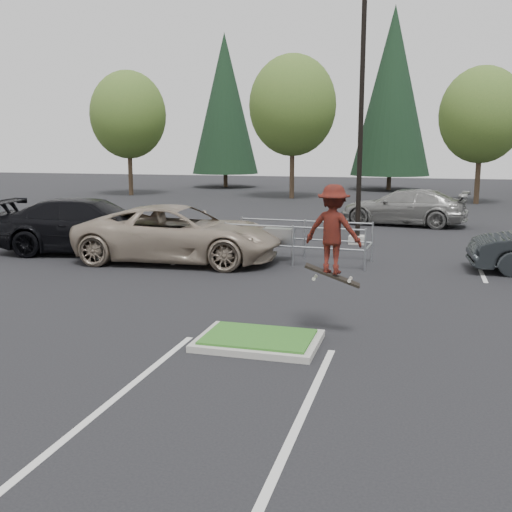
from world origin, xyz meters
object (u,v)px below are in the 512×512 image
(decid_a, at_px, (128,118))
(conif_b, at_px, (392,92))
(car_l_tan, at_px, (179,234))
(conif_a, at_px, (225,104))
(car_far_silver, at_px, (404,207))
(cart_corral, at_px, (284,236))
(light_pole, at_px, (361,118))
(decid_c, at_px, (481,118))
(skateboarder, at_px, (333,230))
(car_l_black, at_px, (91,226))
(decid_b, at_px, (293,109))

(decid_a, xyz_separation_m, conif_b, (18.01, 10.47, 2.27))
(car_l_tan, bearing_deg, conif_a, 12.24)
(conif_a, xyz_separation_m, car_far_silver, (15.98, -22.00, -6.27))
(conif_b, bearing_deg, car_far_silver, -84.97)
(conif_a, relative_size, cart_corral, 2.91)
(light_pole, xyz_separation_m, car_far_silver, (1.48, 6.00, -3.74))
(car_far_silver, bearing_deg, car_l_tan, -22.49)
(light_pole, distance_m, decid_c, 18.67)
(conif_b, relative_size, skateboarder, 7.56)
(light_pole, height_order, decid_a, light_pole)
(car_l_tan, distance_m, car_far_silver, 12.77)
(conif_a, distance_m, car_l_tan, 34.90)
(decid_a, height_order, car_far_silver, decid_a)
(conif_a, bearing_deg, skateboarder, -68.76)
(light_pole, xyz_separation_m, decid_a, (-18.51, 18.03, 1.02))
(light_pole, xyz_separation_m, car_l_black, (-8.50, -4.32, -3.64))
(light_pole, distance_m, conif_b, 28.69)
(decid_c, bearing_deg, conif_a, 153.04)
(decid_a, xyz_separation_m, decid_b, (12.00, 0.50, 0.46))
(skateboarder, xyz_separation_m, car_l_tan, (-5.70, 6.10, -1.15))
(car_l_tan, bearing_deg, decid_b, -0.15)
(decid_b, bearing_deg, cart_corral, -78.39)
(decid_b, height_order, car_l_tan, decid_b)
(car_far_silver, bearing_deg, decid_b, -139.47)
(decid_b, xyz_separation_m, conif_b, (6.01, 9.97, 1.81))
(light_pole, distance_m, car_l_black, 10.20)
(conif_a, height_order, skateboarder, conif_a)
(conif_b, relative_size, car_l_black, 2.28)
(decid_c, relative_size, car_l_tan, 1.32)
(conif_b, bearing_deg, car_l_black, -103.70)
(car_l_black, distance_m, car_far_silver, 14.36)
(decid_c, xyz_separation_m, cart_corral, (-7.37, -21.81, -4.47))
(light_pole, height_order, decid_b, light_pole)
(decid_b, bearing_deg, decid_a, -177.61)
(decid_c, height_order, car_l_black, decid_c)
(decid_a, xyz_separation_m, skateboarder, (19.21, -29.14, -3.55))
(conif_a, height_order, car_far_silver, conif_a)
(skateboarder, bearing_deg, decid_b, -66.45)
(decid_c, height_order, skateboarder, decid_c)
(conif_a, bearing_deg, decid_c, -26.96)
(skateboarder, bearing_deg, cart_corral, -60.20)
(decid_c, xyz_separation_m, car_far_silver, (-4.01, -11.83, -4.43))
(car_far_silver, bearing_deg, conif_b, -166.96)
(car_far_silver, bearing_deg, light_pole, -5.84)
(skateboarder, relative_size, car_l_black, 0.30)
(light_pole, bearing_deg, car_l_black, -153.07)
(conif_a, bearing_deg, decid_b, -49.83)
(decid_c, bearing_deg, light_pole, -107.11)
(conif_b, distance_m, cart_corral, 33.26)
(decid_a, bearing_deg, car_l_tan, -59.61)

